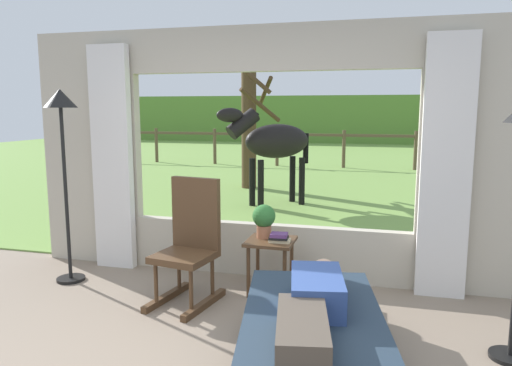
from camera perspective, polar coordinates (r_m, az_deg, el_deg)
back_wall_with_window at (r=4.94m, az=1.37°, el=3.07°), size 5.20×0.12×2.55m
curtain_panel_left at (r=5.46m, az=-16.52°, el=2.74°), size 0.44×0.10×2.40m
curtain_panel_right at (r=4.70m, az=21.41°, el=1.58°), size 0.44×0.10×2.40m
outdoor_pasture_lawn at (r=15.82m, az=10.61°, el=2.30°), size 36.00×21.68×0.02m
distant_hill_ridge at (r=25.55m, az=12.38°, el=7.31°), size 36.00×2.00×2.40m
recliner_sofa at (r=3.34m, az=6.68°, el=-18.31°), size 1.20×1.84×0.42m
reclining_person at (r=3.17m, az=6.65°, el=-13.82°), size 0.44×1.43×0.22m
rocking_chair at (r=4.44m, az=-7.74°, el=-6.91°), size 0.57×0.75×1.12m
side_table at (r=4.60m, az=1.72°, el=-7.81°), size 0.44×0.44×0.52m
potted_plant at (r=4.61m, az=0.94°, el=-4.23°), size 0.22×0.22×0.32m
book_stack at (r=4.49m, az=2.74°, el=-6.45°), size 0.20×0.14×0.08m
floor_lamp_left at (r=5.12m, az=-21.85°, el=6.08°), size 0.32×0.32×1.93m
horse at (r=8.57m, az=2.05°, el=4.83°), size 1.57×1.48×1.73m
pasture_tree at (r=10.51m, az=-0.78°, el=6.87°), size 1.29×1.30×3.04m
pasture_fence_line at (r=14.44m, az=10.30°, el=4.64°), size 16.10×0.10×1.10m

